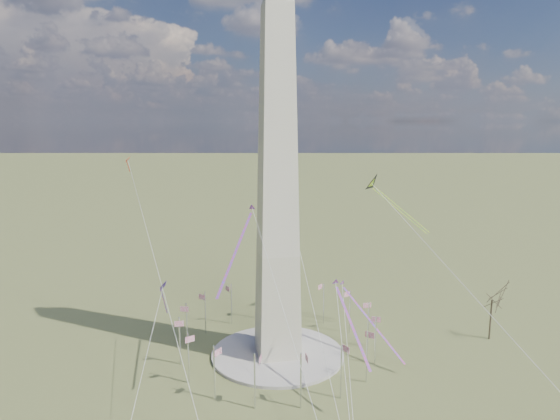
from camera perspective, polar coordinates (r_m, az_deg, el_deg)
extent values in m
plane|color=brown|center=(141.60, -0.27, -16.25)|extent=(2000.00, 2000.00, 0.00)
cylinder|color=#9D9690|center=(141.42, -0.27, -16.10)|extent=(36.00, 36.00, 0.80)
cylinder|color=silver|center=(145.75, 10.06, -12.81)|extent=(0.36, 0.36, 13.00)
cube|color=#B9183F|center=(144.91, 9.94, -10.68)|extent=(2.40, 0.08, 1.50)
cylinder|color=silver|center=(153.69, 7.98, -11.51)|extent=(0.36, 0.36, 13.00)
cube|color=#B9183F|center=(152.73, 7.69, -9.52)|extent=(2.25, 0.99, 1.50)
cylinder|color=silver|center=(159.50, 5.01, -10.63)|extent=(0.36, 0.36, 13.00)
cube|color=#B9183F|center=(158.29, 4.62, -8.75)|extent=(1.75, 1.75, 1.50)
cylinder|color=silver|center=(162.55, 1.54, -10.18)|extent=(0.36, 0.36, 13.00)
cube|color=#B9183F|center=(161.00, 1.08, -8.39)|extent=(0.99, 2.25, 1.50)
cylinder|color=silver|center=(162.55, -2.10, -10.19)|extent=(0.36, 0.36, 13.00)
cube|color=#B9183F|center=(160.59, -2.57, -8.44)|extent=(0.08, 2.40, 1.50)
cylinder|color=silver|center=(159.48, -5.57, -10.64)|extent=(0.36, 0.36, 13.00)
cube|color=#B9183F|center=(157.11, -6.02, -8.92)|extent=(0.99, 2.25, 1.50)
cylinder|color=silver|center=(153.67, -8.53, -11.53)|extent=(0.36, 0.36, 13.00)
cube|color=#B9183F|center=(150.90, -8.92, -9.80)|extent=(1.75, 1.75, 1.50)
cylinder|color=silver|center=(145.72, -10.61, -12.83)|extent=(0.36, 0.36, 13.00)
cube|color=#B9183F|center=(142.63, -10.88, -11.06)|extent=(2.25, 0.99, 1.50)
cylinder|color=silver|center=(136.60, -11.39, -14.47)|extent=(0.36, 0.36, 13.00)
cube|color=#B9183F|center=(133.30, -11.46, -12.63)|extent=(2.40, 0.08, 1.50)
cylinder|color=silver|center=(127.60, -10.43, -16.28)|extent=(0.36, 0.36, 13.00)
cube|color=#B9183F|center=(124.26, -10.26, -14.33)|extent=(2.25, 0.99, 1.50)
cylinder|color=silver|center=(120.26, -7.51, -17.93)|extent=(0.36, 0.36, 13.00)
cube|color=#B9183F|center=(117.10, -7.07, -15.83)|extent=(1.75, 1.75, 1.50)
cylinder|color=silver|center=(116.10, -2.91, -18.95)|extent=(0.36, 0.36, 13.00)
cube|color=#B9183F|center=(113.35, -2.26, -16.67)|extent=(0.99, 2.25, 1.50)
cylinder|color=silver|center=(116.11, 2.39, -18.94)|extent=(0.36, 0.36, 13.00)
cube|color=#B9183F|center=(113.92, 3.07, -16.54)|extent=(0.08, 2.40, 1.50)
cylinder|color=silver|center=(120.28, 6.99, -17.91)|extent=(0.36, 0.36, 13.00)
cube|color=#B9183F|center=(118.67, 7.54, -15.47)|extent=(0.99, 2.25, 1.50)
cylinder|color=silver|center=(127.63, 9.90, -16.26)|extent=(0.36, 0.36, 13.00)
cube|color=#B9183F|center=(126.48, 10.22, -13.87)|extent=(1.75, 1.75, 1.50)
cylinder|color=silver|center=(136.63, 10.84, -14.45)|extent=(0.36, 0.36, 13.00)
cube|color=#B9183F|center=(135.74, 10.92, -12.18)|extent=(2.25, 0.99, 1.50)
cylinder|color=#4C3F2E|center=(160.69, 22.92, -11.45)|extent=(0.47, 0.47, 11.98)
cube|color=#FFEA0D|center=(152.51, 13.76, 0.06)|extent=(12.47, 12.32, 11.98)
cube|color=#FFEA0D|center=(150.47, 13.48, -0.06)|extent=(12.47, 12.32, 11.98)
cube|color=#37186D|center=(138.91, -13.21, -8.44)|extent=(1.94, 3.07, 2.46)
cube|color=red|center=(140.23, -13.14, -10.02)|extent=(1.70, 2.88, 8.49)
cube|color=red|center=(115.73, 8.26, -13.01)|extent=(2.01, 19.38, 12.15)
cube|color=red|center=(115.62, -5.13, -4.83)|extent=(11.05, 20.85, 14.47)
cube|color=red|center=(138.35, 10.54, -12.66)|extent=(10.12, 20.60, 14.08)
cube|color=#F8421D|center=(161.63, -17.01, 5.54)|extent=(1.54, 2.26, 1.73)
cube|color=#F8421D|center=(161.78, -16.98, 4.87)|extent=(1.14, 1.31, 3.97)
cube|color=silver|center=(171.57, -0.79, 8.37)|extent=(1.55, 1.97, 1.87)
cube|color=silver|center=(171.65, -0.79, 7.69)|extent=(0.53, 1.62, 4.30)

